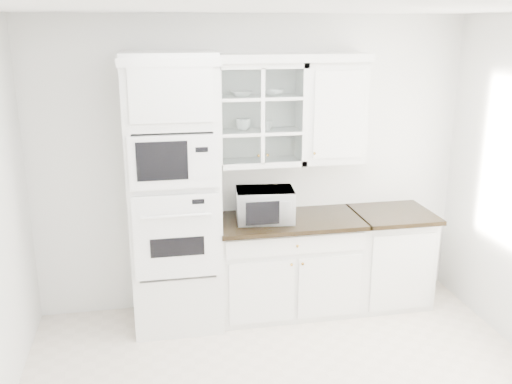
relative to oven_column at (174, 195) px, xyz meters
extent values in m
cube|color=white|center=(0.75, 0.32, 0.15)|extent=(4.00, 0.02, 2.70)
cube|color=white|center=(0.75, -1.42, 1.49)|extent=(4.00, 3.50, 0.02)
cube|color=white|center=(0.00, 0.01, 0.00)|extent=(0.76, 0.65, 2.40)
cube|color=white|center=(0.00, -0.33, -0.26)|extent=(0.70, 0.03, 0.72)
cube|color=black|center=(0.00, -0.35, -0.34)|extent=(0.44, 0.01, 0.16)
cube|color=white|center=(0.00, -0.33, 0.37)|extent=(0.70, 0.03, 0.43)
cube|color=black|center=(-0.09, -0.35, 0.39)|extent=(0.40, 0.01, 0.31)
cube|color=white|center=(1.03, 0.03, -0.76)|extent=(1.30, 0.60, 0.88)
cube|color=black|center=(1.03, 0.00, -0.30)|extent=(1.32, 0.67, 0.04)
cube|color=white|center=(2.03, 0.03, -0.76)|extent=(0.70, 0.60, 0.88)
cube|color=black|center=(2.03, 0.00, -0.30)|extent=(0.72, 0.67, 0.04)
cube|color=white|center=(0.78, 0.17, 0.65)|extent=(0.80, 0.33, 0.90)
cube|color=white|center=(0.78, 0.17, 0.50)|extent=(0.74, 0.29, 0.02)
cube|color=white|center=(0.78, 0.17, 0.80)|extent=(0.74, 0.29, 0.02)
cube|color=white|center=(1.46, 0.17, 0.65)|extent=(0.55, 0.33, 0.90)
cube|color=white|center=(0.68, 0.14, 1.14)|extent=(2.14, 0.38, 0.07)
imported|color=white|center=(0.80, 0.01, -0.13)|extent=(0.54, 0.47, 0.29)
imported|color=white|center=(0.62, 0.16, 0.83)|extent=(0.22, 0.22, 0.05)
imported|color=white|center=(0.91, 0.17, 0.84)|extent=(0.24, 0.24, 0.06)
imported|color=white|center=(0.64, 0.18, 0.56)|extent=(0.13, 0.13, 0.10)
imported|color=white|center=(0.86, 0.16, 0.55)|extent=(0.11, 0.11, 0.08)
camera|label=1|loc=(-0.18, -4.73, 1.41)|focal=40.00mm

